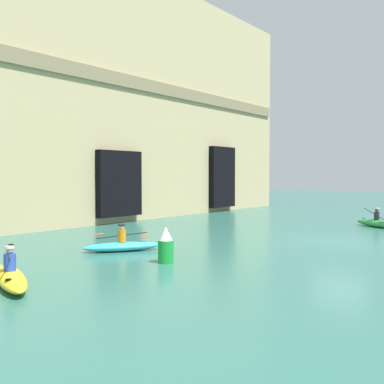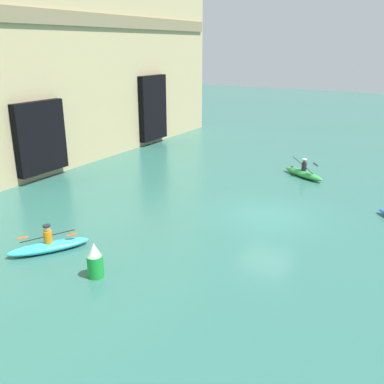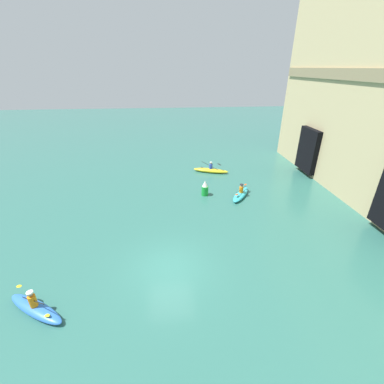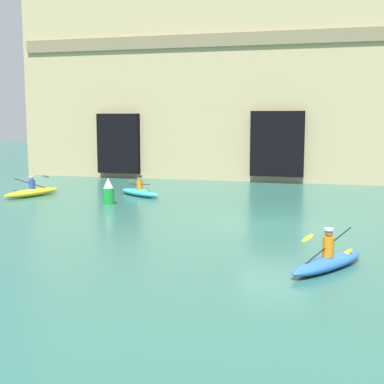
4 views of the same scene
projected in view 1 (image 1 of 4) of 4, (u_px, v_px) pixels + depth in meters
name	position (u px, v px, depth m)	size (l,w,h in m)	color
ground_plane	(340.00, 242.00, 19.66)	(120.00, 120.00, 0.00)	#2D665B
cliff_bluff	(96.00, 98.00, 29.59)	(37.94, 6.63, 16.84)	tan
kayak_yellow	(10.00, 277.00, 12.07)	(1.89, 3.58, 1.10)	yellow
kayak_green	(377.00, 223.00, 25.26)	(2.10, 3.00, 1.14)	green
kayak_cyan	(122.00, 246.00, 17.38)	(3.03, 2.35, 1.11)	#33B2C6
marker_buoy	(166.00, 246.00, 15.10)	(0.56, 0.56, 1.29)	green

